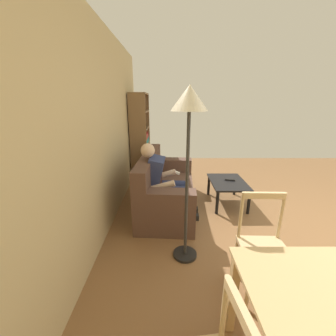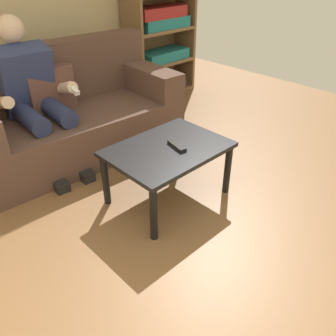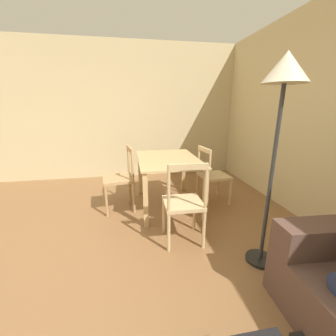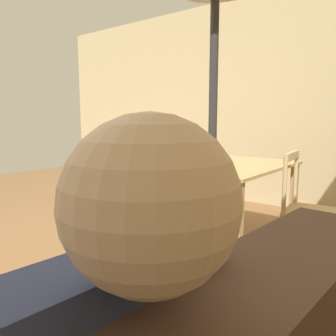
{
  "view_description": "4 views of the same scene",
  "coord_description": "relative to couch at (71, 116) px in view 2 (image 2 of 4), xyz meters",
  "views": [
    {
      "loc": [
        -2.23,
        2.13,
        1.76
      ],
      "look_at": [
        1.07,
        2.13,
        0.7
      ],
      "focal_mm": 22.54,
      "sensor_mm": 36.0,
      "label": 1
    },
    {
      "loc": [
        -0.25,
        -0.41,
        1.56
      ],
      "look_at": [
        1.18,
        1.08,
        0.25
      ],
      "focal_mm": 36.81,
      "sensor_mm": 36.0,
      "label": 2
    },
    {
      "loc": [
        1.5,
        0.69,
        1.49
      ],
      "look_at": [
        -1.57,
        1.25,
        0.6
      ],
      "focal_mm": 23.29,
      "sensor_mm": 36.0,
      "label": 3
    },
    {
      "loc": [
        1.09,
        2.68,
        1.16
      ],
      "look_at": [
        -0.25,
        1.6,
        0.9
      ],
      "focal_mm": 36.26,
      "sensor_mm": 36.0,
      "label": 4
    }
  ],
  "objects": [
    {
      "name": "couch",
      "position": [
        0.0,
        0.0,
        0.0
      ],
      "size": [
        1.86,
        0.95,
        0.92
      ],
      "color": "brown",
      "rests_on": "ground_plane"
    },
    {
      "name": "person_lounging",
      "position": [
        -0.28,
        0.01,
        0.25
      ],
      "size": [
        0.61,
        0.9,
        1.16
      ],
      "color": "navy",
      "rests_on": "ground_plane"
    },
    {
      "name": "coffee_table",
      "position": [
        0.11,
        -1.11,
        0.02
      ],
      "size": [
        0.81,
        0.59,
        0.42
      ],
      "color": "black",
      "rests_on": "ground_plane"
    },
    {
      "name": "tv_remote",
      "position": [
        0.16,
        -1.15,
        0.1
      ],
      "size": [
        0.08,
        0.18,
        0.02
      ],
      "primitive_type": "cube",
      "rotation": [
        0.0,
        0.0,
        2.93
      ],
      "color": "black",
      "rests_on": "coffee_table"
    },
    {
      "name": "bookshelf",
      "position": [
        1.6,
        0.59,
        0.47
      ],
      "size": [
        0.88,
        0.36,
        1.92
      ],
      "color": "brown",
      "rests_on": "ground_plane"
    }
  ]
}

